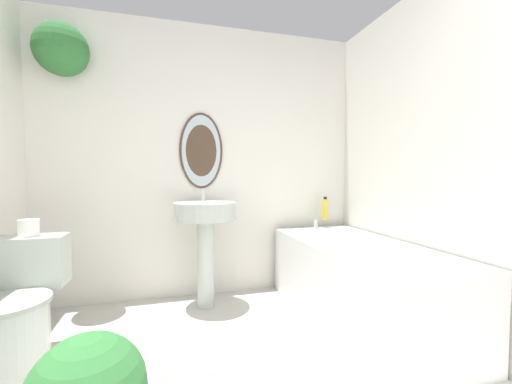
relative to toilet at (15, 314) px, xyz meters
The scene contains 8 objects.
wall_back 1.66m from the toilet, 41.56° to the left, with size 2.91×0.39×2.40m.
wall_right 2.75m from the toilet, ahead, with size 0.06×2.77×2.40m.
toilet is the anchor object (origin of this frame).
pedestal_sink 1.29m from the toilet, 28.02° to the left, with size 0.50×0.50×0.96m.
bathtub 2.14m from the toilet, ahead, with size 0.73×1.60×0.66m.
shampoo_bottle 2.42m from the toilet, 18.44° to the left, with size 0.06×0.06×0.22m.
bath_mat 1.14m from the toilet, ahead, with size 0.69×0.42×0.02m.
toilet_paper_roll 0.49m from the toilet, 90.00° to the left, with size 0.11×0.11×0.10m.
Camera 1 is at (-0.31, -0.18, 1.06)m, focal length 22.00 mm.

